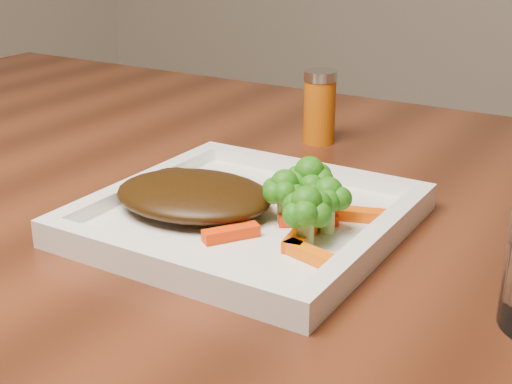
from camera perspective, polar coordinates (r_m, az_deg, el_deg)
The scene contains 13 objects.
plate at distance 0.66m, azimuth -0.74°, elevation -2.34°, with size 0.27×0.27×0.01m, color white.
steak at distance 0.67m, azimuth -5.00°, elevation -0.24°, with size 0.15×0.12×0.03m, color #372008.
broccoli_0 at distance 0.65m, azimuth 4.29°, elevation 1.18°, with size 0.05×0.05×0.07m, color #346F12, non-canonical shape.
broccoli_1 at distance 0.61m, azimuth 5.78°, elevation -0.48°, with size 0.05×0.05×0.06m, color #277413, non-canonical shape.
broccoli_2 at distance 0.59m, azimuth 4.05°, elevation -1.64°, with size 0.05×0.05×0.06m, color #237313, non-canonical shape.
broccoli_3 at distance 0.63m, azimuth 2.30°, elevation 0.14°, with size 0.05×0.05×0.06m, color #166E12, non-canonical shape.
carrot_1 at distance 0.57m, azimuth 4.28°, elevation -4.96°, with size 0.05×0.01×0.01m, color #FA6504.
carrot_2 at distance 0.61m, azimuth -2.01°, elevation -3.30°, with size 0.05×0.01×0.01m, color #EB3203.
carrot_3 at distance 0.65m, azimuth 8.84°, elevation -1.84°, with size 0.06×0.01×0.01m, color #E34E03.
carrot_4 at distance 0.70m, azimuth 2.64°, elevation -0.04°, with size 0.06×0.02×0.01m, color #D53603.
carrot_5 at distance 0.61m, azimuth 3.71°, elevation -3.41°, with size 0.06×0.02×0.01m, color #E55103.
carrot_6 at distance 0.64m, azimuth 4.19°, elevation -2.16°, with size 0.05×0.01×0.01m, color #FF2704.
spice_shaker at distance 0.91m, azimuth 5.11°, elevation 6.78°, with size 0.04×0.04×0.09m, color #AF5009.
Camera 1 is at (0.37, -0.60, 1.02)m, focal length 50.00 mm.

